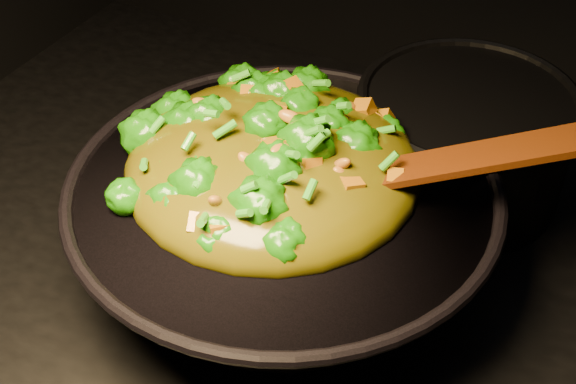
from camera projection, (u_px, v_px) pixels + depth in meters
The scene contains 4 objects.
wok at pixel (284, 230), 0.85m from camera, with size 0.43×0.43×0.12m, color black, non-canonical shape.
stir_fry at pixel (272, 130), 0.79m from camera, with size 0.31×0.31×0.11m, color #1D7008, non-canonical shape.
spatula at pixel (427, 167), 0.76m from camera, with size 0.28×0.04×0.01m, color #351005.
back_pot at pixel (463, 143), 0.95m from camera, with size 0.25×0.25×0.14m, color black.
Camera 1 is at (0.24, -0.52, 1.55)m, focal length 50.00 mm.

